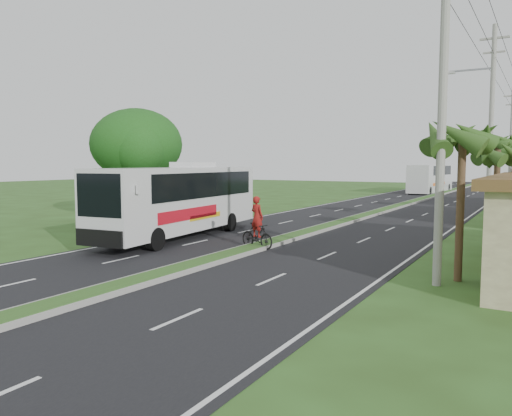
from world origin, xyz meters
The scene contains 15 objects.
ground centered at (0.00, 0.00, 0.00)m, with size 180.00×180.00×0.00m, color #2E4A1B.
road_asphalt centered at (0.00, 20.00, 0.01)m, with size 14.00×160.00×0.02m, color black.
median_strip centered at (0.00, 20.00, 0.10)m, with size 1.20×160.00×0.18m.
lane_edge_left centered at (-6.70, 20.00, 0.00)m, with size 0.12×160.00×0.01m, color silver.
lane_edge_right centered at (6.70, 20.00, 0.00)m, with size 0.12×160.00×0.01m, color silver.
palm_verge_a centered at (9.00, 3.00, 4.74)m, with size 2.40×2.40×5.45m.
palm_verge_b centered at (9.40, 12.00, 4.36)m, with size 2.40×2.40×5.05m.
palm_verge_c centered at (8.80, 19.00, 5.12)m, with size 2.40×2.40×5.85m.
shade_tree centered at (-12.11, 10.02, 5.03)m, with size 6.30×6.00×7.54m.
utility_pole_a centered at (8.50, 2.00, 5.67)m, with size 1.60×0.28×11.00m.
utility_pole_b centered at (8.47, 18.00, 6.26)m, with size 3.20×0.28×12.00m.
utility_pole_c centered at (8.50, 38.00, 5.67)m, with size 1.60×0.28×11.00m.
coach_bus_main centered at (-5.21, 6.12, 2.21)m, with size 3.80×12.62×4.02m.
coach_bus_far centered at (-1.90, 55.20, 2.11)m, with size 3.56×12.93×3.72m.
motorcyclist centered at (-0.01, 5.09, 0.88)m, with size 2.06×1.08×2.45m.
Camera 1 is at (11.39, -14.67, 3.95)m, focal length 35.00 mm.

